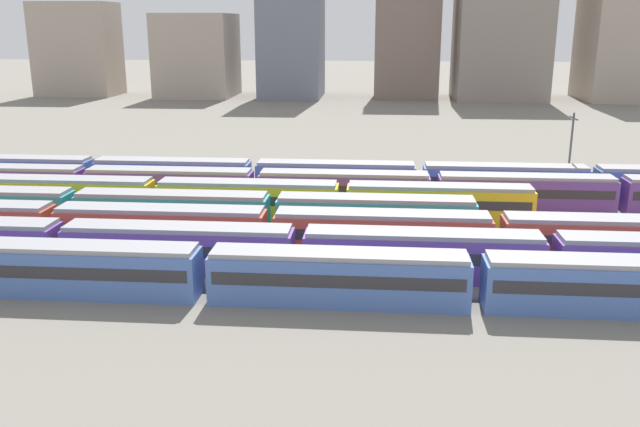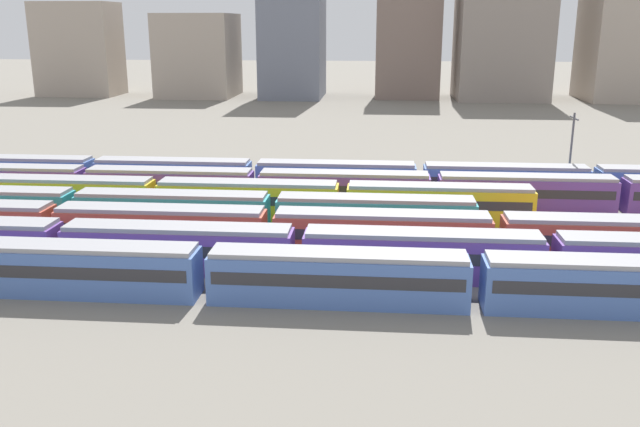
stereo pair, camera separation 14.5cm
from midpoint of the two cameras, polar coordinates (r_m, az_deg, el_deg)
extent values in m
plane|color=slate|center=(69.63, -21.22, -1.13)|extent=(600.00, 600.00, 0.00)
cube|color=#4C70BC|center=(51.94, -19.78, -4.58)|extent=(18.00, 3.00, 3.40)
cube|color=#2D2D33|center=(51.80, -19.82, -4.16)|extent=(17.20, 3.06, 0.90)
cube|color=#939399|center=(51.35, -19.97, -2.62)|extent=(17.60, 2.70, 0.35)
cube|color=#4C70BC|center=(47.38, 1.59, -5.56)|extent=(18.00, 3.00, 3.40)
cube|color=#2D2D33|center=(47.23, 1.59, -5.10)|extent=(17.20, 3.06, 0.90)
cube|color=#939399|center=(46.73, 1.61, -3.42)|extent=(17.60, 2.70, 0.35)
cube|color=#4C70BC|center=(50.06, 23.85, -5.77)|extent=(18.00, 3.00, 3.40)
cube|color=#2D2D33|center=(49.92, 23.90, -5.34)|extent=(17.20, 3.06, 0.90)
cube|color=#939399|center=(49.45, 24.09, -3.75)|extent=(17.60, 2.70, 0.35)
cube|color=#6B429E|center=(54.40, -11.69, -3.05)|extent=(18.00, 3.00, 3.40)
cube|color=#2D2D33|center=(54.27, -11.71, -2.64)|extent=(17.20, 3.06, 0.90)
cube|color=#939399|center=(53.84, -11.80, -1.15)|extent=(17.60, 2.70, 0.35)
cube|color=#6B429E|center=(52.31, 8.62, -3.65)|extent=(18.00, 3.00, 3.40)
cube|color=#2D2D33|center=(52.18, 8.64, -3.23)|extent=(17.20, 3.06, 0.90)
cube|color=#939399|center=(51.73, 8.70, -1.69)|extent=(17.60, 2.70, 0.35)
cube|color=#BC4C38|center=(60.01, -13.09, -1.35)|extent=(18.00, 3.00, 3.40)
cube|color=#2D2D33|center=(59.90, -13.11, -0.98)|extent=(17.20, 3.06, 0.90)
cube|color=#939399|center=(59.50, -13.20, 0.37)|extent=(17.60, 2.70, 0.35)
cube|color=#BC4C38|center=(57.13, 5.27, -1.87)|extent=(18.00, 3.00, 3.40)
cube|color=#2D2D33|center=(57.01, 5.28, -1.48)|extent=(17.20, 3.06, 0.90)
cube|color=#939399|center=(56.59, 5.32, -0.06)|extent=(17.60, 2.70, 0.35)
cube|color=#BC4C38|center=(60.34, 23.53, -2.19)|extent=(18.00, 3.00, 3.40)
cube|color=#2D2D33|center=(60.22, 23.58, -1.82)|extent=(17.20, 3.06, 0.90)
cube|color=#939399|center=(59.83, 23.73, -0.48)|extent=(17.60, 2.70, 0.35)
cube|color=teal|center=(64.93, -12.18, 0.00)|extent=(18.00, 3.00, 3.40)
cube|color=#2D2D33|center=(64.83, -12.20, 0.34)|extent=(17.20, 3.06, 0.90)
cube|color=#939399|center=(64.46, -12.28, 1.60)|extent=(17.60, 2.70, 0.35)
cube|color=teal|center=(62.11, 4.74, -0.41)|extent=(18.00, 3.00, 3.40)
cube|color=#2D2D33|center=(61.99, 4.75, -0.05)|extent=(17.20, 3.06, 0.90)
cube|color=#939399|center=(61.61, 4.78, 1.26)|extent=(17.60, 2.70, 0.35)
cube|color=yellow|center=(74.22, -20.46, 1.31)|extent=(18.00, 3.00, 3.40)
cube|color=#2D2D33|center=(74.13, -20.49, 1.62)|extent=(17.20, 3.06, 0.90)
cube|color=#939399|center=(73.81, -20.59, 2.72)|extent=(17.60, 2.70, 0.35)
cube|color=yellow|center=(68.32, -5.97, 1.05)|extent=(18.00, 3.00, 3.40)
cube|color=#2D2D33|center=(68.22, -5.98, 1.38)|extent=(17.20, 3.06, 0.90)
cube|color=#939399|center=(67.88, -6.01, 2.58)|extent=(17.60, 2.70, 0.35)
cube|color=yellow|center=(67.40, 10.02, 0.69)|extent=(18.00, 3.00, 3.40)
cube|color=#2D2D33|center=(67.29, 10.03, 1.02)|extent=(17.20, 3.06, 0.90)
cube|color=#939399|center=(66.94, 10.09, 2.24)|extent=(17.60, 2.70, 0.35)
cube|color=#6B429E|center=(83.12, -24.94, 2.29)|extent=(18.00, 3.00, 3.40)
cube|color=#2D2D33|center=(83.04, -24.97, 2.57)|extent=(17.20, 3.06, 0.90)
cube|color=#939399|center=(82.76, -25.09, 3.55)|extent=(17.60, 2.70, 0.35)
cube|color=#6B429E|center=(75.54, -12.39, 2.18)|extent=(18.00, 3.00, 3.40)
cube|color=#2D2D33|center=(75.45, -12.41, 2.49)|extent=(17.20, 3.06, 0.90)
cube|color=#939399|center=(75.14, -12.47, 3.57)|extent=(17.60, 2.70, 0.35)
cube|color=#6B429E|center=(72.24, 2.09, 1.93)|extent=(18.00, 3.00, 3.40)
cube|color=#2D2D33|center=(72.14, 2.09, 2.25)|extent=(17.20, 3.06, 0.90)
cube|color=#939399|center=(71.82, 2.11, 3.39)|extent=(17.60, 2.70, 0.35)
cube|color=#6B429E|center=(73.79, 16.92, 1.55)|extent=(18.00, 3.00, 3.40)
cube|color=#2D2D33|center=(73.70, 16.94, 1.85)|extent=(17.20, 3.06, 0.90)
cube|color=#939399|center=(73.38, 17.03, 2.97)|extent=(17.60, 2.70, 0.35)
cube|color=#4C70BC|center=(88.13, -23.99, 3.09)|extent=(18.00, 3.00, 3.40)
cube|color=#2D2D33|center=(88.05, -24.02, 3.35)|extent=(17.20, 3.06, 0.90)
cube|color=#939399|center=(87.79, -24.13, 4.28)|extent=(17.60, 2.70, 0.35)
cube|color=#4C70BC|center=(80.74, -12.14, 3.06)|extent=(18.00, 3.00, 3.40)
cube|color=#2D2D33|center=(80.65, -12.16, 3.34)|extent=(17.20, 3.06, 0.90)
cube|color=#939399|center=(80.36, -12.22, 4.36)|extent=(17.60, 2.70, 0.35)
cube|color=#4C70BC|center=(77.36, 1.39, 2.86)|extent=(18.00, 3.00, 3.40)
cube|color=#2D2D33|center=(77.27, 1.39, 3.16)|extent=(17.20, 3.06, 0.90)
cube|color=#939399|center=(76.96, 1.40, 4.23)|extent=(17.60, 2.70, 0.35)
cube|color=#4C70BC|center=(78.52, 15.30, 2.50)|extent=(18.00, 3.00, 3.40)
cube|color=#2D2D33|center=(78.43, 15.32, 2.79)|extent=(17.20, 3.06, 0.90)
cube|color=#939399|center=(78.13, 15.40, 3.84)|extent=(17.60, 2.70, 0.35)
cylinder|color=#4C4C51|center=(82.48, 20.33, 4.76)|extent=(0.24, 0.24, 9.22)
cube|color=#47474C|center=(81.88, 20.60, 7.51)|extent=(0.16, 3.20, 0.16)
cube|color=#A89989|center=(197.48, -19.55, 12.86)|extent=(20.24, 14.01, 24.23)
cube|color=#A89989|center=(186.69, -10.14, 12.93)|extent=(19.14, 20.68, 21.26)
cube|color=slate|center=(181.68, -2.26, 15.36)|extent=(15.60, 21.50, 35.67)
cube|color=#7A665B|center=(180.41, 7.45, 14.95)|extent=(16.25, 12.08, 33.82)
cube|color=gray|center=(182.82, 15.07, 14.66)|extent=(22.26, 21.49, 34.41)
cube|color=#A89989|center=(190.08, 24.25, 14.15)|extent=(18.06, 21.86, 36.31)
camera|label=1|loc=(0.07, -89.93, 0.02)|focal=38.14mm
camera|label=2|loc=(0.07, 90.07, -0.02)|focal=38.14mm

